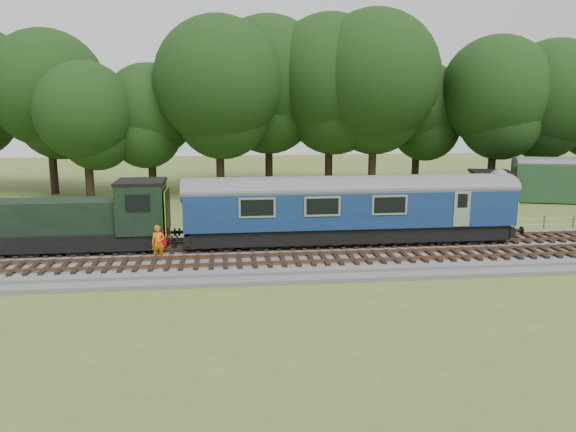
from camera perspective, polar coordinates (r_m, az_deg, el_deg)
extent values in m
plane|color=#4B6625|center=(29.75, 1.81, -4.28)|extent=(120.00, 120.00, 0.00)
cube|color=#4C4C4F|center=(29.70, 1.81, -3.95)|extent=(70.00, 7.00, 0.35)
cube|color=brown|center=(30.27, 1.63, -3.04)|extent=(66.50, 0.07, 0.14)
cube|color=brown|center=(31.65, 1.26, -2.39)|extent=(66.50, 0.07, 0.14)
cube|color=brown|center=(27.41, 2.51, -4.59)|extent=(66.50, 0.07, 0.14)
cube|color=brown|center=(28.78, 2.07, -3.81)|extent=(66.50, 0.07, 0.14)
cube|color=black|center=(31.30, 6.28, -1.55)|extent=(17.46, 2.52, 0.85)
cube|color=navy|center=(31.01, 6.33, 1.02)|extent=(18.00, 2.80, 2.05)
cube|color=yellow|center=(34.21, 21.22, 0.65)|extent=(0.06, 2.74, 1.30)
cube|color=black|center=(33.17, 16.44, -1.57)|extent=(2.60, 2.00, 0.55)
cube|color=black|center=(30.60, -4.77, -2.20)|extent=(2.60, 2.00, 0.55)
cube|color=black|center=(31.48, -20.25, -2.21)|extent=(8.73, 2.39, 0.85)
cube|color=black|center=(31.54, -22.52, -0.03)|extent=(6.30, 2.08, 1.70)
cube|color=black|center=(30.54, -14.62, 0.89)|extent=(2.40, 2.55, 2.60)
cube|color=#B40D11|center=(30.71, -12.29, -1.99)|extent=(0.25, 2.60, 0.55)
cube|color=yellow|center=(30.41, -12.14, 0.58)|extent=(0.06, 2.55, 2.30)
imported|color=orange|center=(28.50, -13.04, -2.69)|extent=(0.69, 0.49, 1.78)
cube|color=#193722|center=(49.43, 19.83, 2.76)|extent=(3.37, 3.37, 2.37)
cube|color=black|center=(49.27, 19.93, 4.23)|extent=(3.71, 3.71, 0.19)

